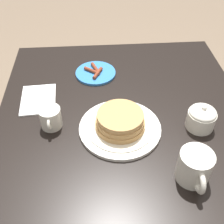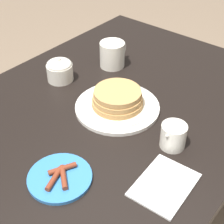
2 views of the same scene
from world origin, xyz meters
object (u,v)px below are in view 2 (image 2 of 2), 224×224
object	(u,v)px
side_plate_bacon	(60,177)
sugar_bowl	(60,70)
coffee_mug	(113,54)
napkin	(164,185)
pancake_plate	(117,102)
creamer_pitcher	(173,135)

from	to	relation	value
side_plate_bacon	sugar_bowl	size ratio (longest dim) A/B	1.78
coffee_mug	side_plate_bacon	bearing A→B (deg)	-154.00
sugar_bowl	napkin	distance (m)	0.58
pancake_plate	creamer_pitcher	xyz separation A→B (m)	(-0.04, -0.23, 0.01)
coffee_mug	napkin	bearing A→B (deg)	-128.37
pancake_plate	side_plate_bacon	world-z (taller)	pancake_plate
side_plate_bacon	creamer_pitcher	xyz separation A→B (m)	(0.29, -0.16, 0.03)
coffee_mug	creamer_pitcher	xyz separation A→B (m)	(-0.24, -0.41, -0.01)
pancake_plate	side_plate_bacon	bearing A→B (deg)	-167.52
pancake_plate	coffee_mug	bearing A→B (deg)	42.37
side_plate_bacon	creamer_pitcher	world-z (taller)	creamer_pitcher
creamer_pitcher	napkin	size ratio (longest dim) A/B	0.60
pancake_plate	coffee_mug	world-z (taller)	coffee_mug
pancake_plate	napkin	bearing A→B (deg)	-120.82
sugar_bowl	napkin	xyz separation A→B (m)	(-0.18, -0.56, -0.04)
creamer_pitcher	sugar_bowl	xyz separation A→B (m)	(0.04, 0.49, 0.00)
coffee_mug	creamer_pitcher	bearing A→B (deg)	-120.11
pancake_plate	napkin	world-z (taller)	pancake_plate
creamer_pitcher	coffee_mug	bearing A→B (deg)	59.89
creamer_pitcher	napkin	world-z (taller)	creamer_pitcher
pancake_plate	sugar_bowl	distance (m)	0.27
coffee_mug	creamer_pitcher	world-z (taller)	coffee_mug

